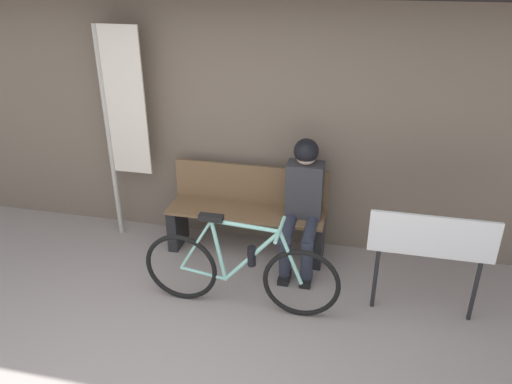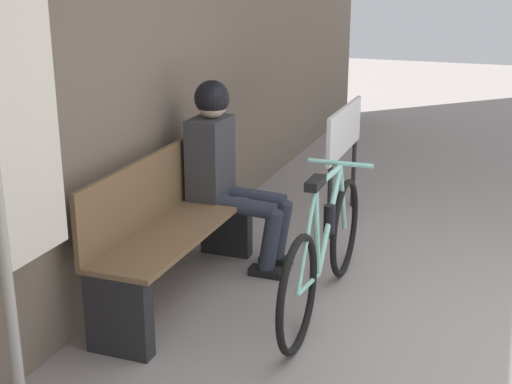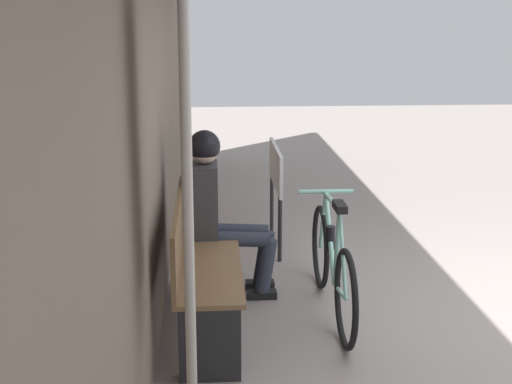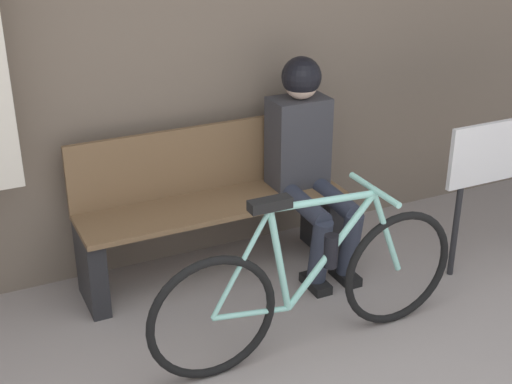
% 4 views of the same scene
% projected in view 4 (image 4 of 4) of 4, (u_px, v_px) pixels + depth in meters
% --- Properties ---
extents(park_bench_near, '(1.55, 0.42, 0.87)m').
position_uv_depth(park_bench_near, '(210.00, 209.00, 4.13)').
color(park_bench_near, brown).
rests_on(park_bench_near, ground_plane).
extents(bicycle, '(1.68, 0.40, 0.87)m').
position_uv_depth(bicycle, '(311.00, 285.00, 3.46)').
color(bicycle, black).
rests_on(bicycle, ground_plane).
extents(person_seated, '(0.34, 0.65, 1.25)m').
position_uv_depth(person_seated, '(307.00, 151.00, 4.13)').
color(person_seated, '#2D3342').
rests_on(person_seated, ground_plane).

